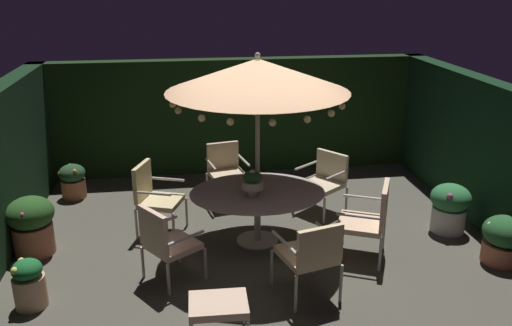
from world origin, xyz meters
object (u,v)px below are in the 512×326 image
patio_dining_table (257,199)px  patio_chair_southeast (226,169)px  patio_chair_east (325,178)px  patio_chair_southwest (165,240)px  patio_chair_north (311,253)px  potted_plant_right_far (450,206)px  centerpiece_planter (252,181)px  ottoman_footrest (218,306)px  patio_chair_northeast (370,217)px  potted_plant_left_near (31,224)px  potted_plant_left_far (73,180)px  patio_chair_south (154,194)px  potted_plant_back_right (29,283)px  potted_plant_right_near (505,239)px  patio_umbrella (258,76)px

patio_dining_table → patio_chair_southeast: bearing=101.4°
patio_chair_east → patio_chair_southwest: 2.93m
patio_chair_north → potted_plant_right_far: size_ratio=1.36×
patio_chair_north → patio_chair_southeast: bearing=103.3°
centerpiece_planter → ottoman_footrest: 2.01m
patio_dining_table → patio_chair_northeast: (1.34, -0.63, -0.06)m
patio_chair_northeast → potted_plant_left_near: (-4.27, 0.73, -0.15)m
centerpiece_planter → potted_plant_left_far: centerpiece_planter is taller
patio_chair_north → patio_chair_south: 2.61m
ottoman_footrest → potted_plant_left_near: size_ratio=0.76×
potted_plant_back_right → potted_plant_left_far: 3.11m
patio_chair_south → potted_plant_right_far: bearing=-7.9°
centerpiece_planter → potted_plant_left_far: 3.46m
patio_chair_northeast → ottoman_footrest: (-2.02, -1.36, -0.20)m
potted_plant_left_far → potted_plant_back_right: bearing=-88.7°
patio_chair_northeast → patio_chair_southeast: 2.63m
patio_chair_southeast → patio_chair_north: bearing=-76.7°
centerpiece_planter → patio_chair_south: centerpiece_planter is taller
patio_chair_north → potted_plant_right_near: size_ratio=1.55×
patio_chair_southeast → potted_plant_right_far: bearing=-26.5°
patio_chair_northeast → potted_plant_back_right: bearing=-172.7°
patio_dining_table → patio_chair_southeast: (-0.29, 1.44, -0.08)m
patio_chair_north → patio_chair_southwest: 1.69m
centerpiece_planter → potted_plant_left_near: 2.90m
patio_umbrella → patio_chair_south: size_ratio=2.55×
patio_umbrella → patio_chair_northeast: patio_umbrella is taller
patio_dining_table → patio_chair_southeast: size_ratio=1.92×
patio_chair_southwest → potted_plant_back_right: 1.53m
patio_dining_table → patio_chair_northeast: bearing=-25.0°
patio_chair_south → potted_plant_right_near: bearing=-18.8°
potted_plant_left_far → potted_plant_left_near: 1.87m
patio_umbrella → patio_chair_north: (0.38, -1.42, -1.70)m
patio_dining_table → patio_chair_northeast: 1.48m
patio_umbrella → potted_plant_left_far: (-2.75, 1.96, -1.98)m
potted_plant_left_near → potted_plant_back_right: bearing=-78.5°
potted_plant_back_right → patio_chair_southeast: bearing=47.2°
patio_dining_table → potted_plant_back_right: (-2.68, -1.14, -0.35)m
patio_chair_south → potted_plant_right_near: (4.37, -1.49, -0.26)m
potted_plant_left_near → patio_dining_table: bearing=-2.0°
centerpiece_planter → potted_plant_right_near: size_ratio=0.59×
ottoman_footrest → potted_plant_right_far: bearing=29.6°
patio_chair_south → patio_chair_northeast: bearing=-22.5°
patio_umbrella → potted_plant_left_far: size_ratio=4.56×
patio_chair_east → patio_chair_south: patio_chair_south is taller
patio_chair_north → potted_plant_left_far: patio_chair_north is taller
patio_dining_table → patio_chair_northeast: size_ratio=1.78×
patio_dining_table → patio_chair_south: bearing=160.0°
patio_chair_northeast → potted_plant_right_far: patio_chair_northeast is taller
patio_umbrella → patio_chair_south: (-1.38, 0.50, -1.70)m
potted_plant_back_right → potted_plant_left_near: size_ratio=0.73×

